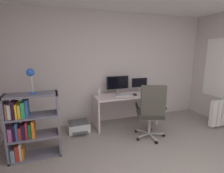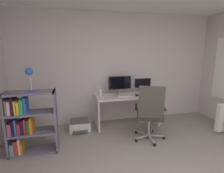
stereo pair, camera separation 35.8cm
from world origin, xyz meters
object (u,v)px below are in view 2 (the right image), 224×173
at_px(monitor_secondary, 142,84).
at_px(printer, 80,125).
at_px(desk, 127,103).
at_px(office_chair, 150,111).
at_px(bookshelf, 26,123).
at_px(desktop_speaker, 101,92).
at_px(keyboard, 124,96).
at_px(computer_mouse, 137,95).
at_px(monitor_main, 120,83).
at_px(desk_lamp, 29,74).

distance_m(monitor_secondary, printer, 1.73).
distance_m(desk, monitor_secondary, 0.60).
distance_m(desk, printer, 1.17).
bearing_deg(desk, office_chair, -77.43).
bearing_deg(office_chair, bookshelf, 176.91).
height_order(desktop_speaker, office_chair, office_chair).
bearing_deg(desk, printer, -179.08).
height_order(keyboard, computer_mouse, computer_mouse).
relative_size(office_chair, printer, 2.47).
height_order(keyboard, desktop_speaker, desktop_speaker).
bearing_deg(monitor_main, desk, -44.37).
xyz_separation_m(monitor_main, monitor_secondary, (0.56, 0.00, -0.03)).
bearing_deg(monitor_secondary, desktop_speaker, -177.32).
height_order(bookshelf, desk_lamp, desk_lamp).
xyz_separation_m(monitor_secondary, computer_mouse, (-0.23, -0.25, -0.20)).
distance_m(monitor_main, printer, 1.30).
xyz_separation_m(desk, office_chair, (0.18, -0.83, 0.08)).
bearing_deg(printer, desktop_speaker, 12.15).
relative_size(desk, keyboard, 4.21).
distance_m(keyboard, office_chair, 0.81).
xyz_separation_m(desktop_speaker, printer, (-0.49, -0.11, -0.70)).
bearing_deg(printer, bookshelf, -142.40).
xyz_separation_m(desk, desktop_speaker, (-0.60, 0.09, 0.28)).
bearing_deg(desktop_speaker, monitor_main, 5.88).
relative_size(office_chair, bookshelf, 1.05).
xyz_separation_m(desk, monitor_main, (-0.14, 0.14, 0.44)).
bearing_deg(computer_mouse, printer, -175.19).
relative_size(monitor_main, office_chair, 0.48).
bearing_deg(desk_lamp, monitor_secondary, 20.24).
distance_m(monitor_main, office_chair, 1.08).
height_order(computer_mouse, bookshelf, bookshelf).
xyz_separation_m(desk, desk_lamp, (-1.87, -0.71, 0.83)).
bearing_deg(printer, computer_mouse, -4.12).
height_order(computer_mouse, office_chair, office_chair).
bearing_deg(monitor_main, computer_mouse, -36.74).
xyz_separation_m(office_chair, desk_lamp, (-2.06, 0.12, 0.75)).
height_order(monitor_secondary, bookshelf, monitor_secondary).
bearing_deg(computer_mouse, desk, 158.93).
bearing_deg(desktop_speaker, computer_mouse, -14.07).
bearing_deg(bookshelf, office_chair, -3.09).
height_order(desktop_speaker, printer, desktop_speaker).
relative_size(desktop_speaker, office_chair, 0.15).
distance_m(monitor_main, desktop_speaker, 0.49).
distance_m(monitor_main, computer_mouse, 0.47).
xyz_separation_m(office_chair, printer, (-1.28, 0.81, -0.50)).
relative_size(monitor_secondary, computer_mouse, 4.30).
bearing_deg(desk_lamp, printer, 41.52).
xyz_separation_m(bookshelf, desk_lamp, (0.12, 0.00, 0.82)).
relative_size(desk, desktop_speaker, 8.42).
relative_size(monitor_main, desktop_speaker, 3.13).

